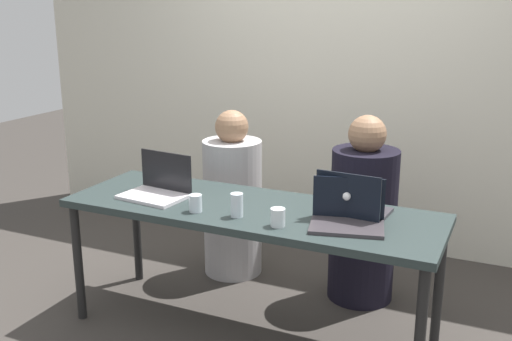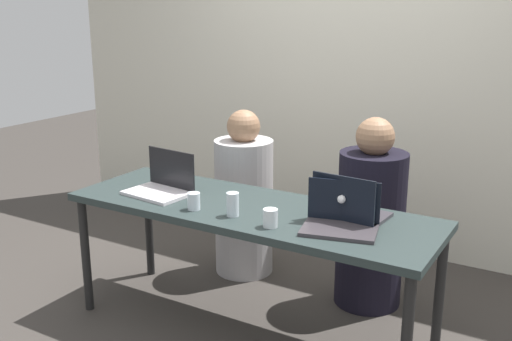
# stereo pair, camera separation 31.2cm
# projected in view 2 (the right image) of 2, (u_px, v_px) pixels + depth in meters

# --- Properties ---
(ground_plane) EXTENTS (12.00, 12.00, 0.00)m
(ground_plane) POSITION_uv_depth(u_px,v_px,m) (250.00, 330.00, 3.32)
(ground_plane) COLOR #393430
(back_wall) EXTENTS (5.16, 0.10, 2.31)m
(back_wall) POSITION_uv_depth(u_px,v_px,m) (360.00, 89.00, 4.27)
(back_wall) COLOR beige
(back_wall) RESTS_ON ground
(desk) EXTENTS (1.98, 0.66, 0.72)m
(desk) POSITION_uv_depth(u_px,v_px,m) (250.00, 218.00, 3.14)
(desk) COLOR #273231
(desk) RESTS_ON ground
(person_on_left) EXTENTS (0.45, 0.45, 1.10)m
(person_on_left) POSITION_uv_depth(u_px,v_px,m) (244.00, 202.00, 3.94)
(person_on_left) COLOR #B0ACAD
(person_on_left) RESTS_ON ground
(person_on_right) EXTENTS (0.43, 0.43, 1.13)m
(person_on_right) POSITION_uv_depth(u_px,v_px,m) (371.00, 223.00, 3.50)
(person_on_right) COLOR black
(person_on_right) RESTS_ON ground
(laptop_front_right) EXTENTS (0.39, 0.30, 0.22)m
(laptop_front_right) POSITION_uv_depth(u_px,v_px,m) (341.00, 220.00, 2.80)
(laptop_front_right) COLOR #3B363A
(laptop_front_right) RESTS_ON desk
(laptop_front_left) EXTENTS (0.37, 0.29, 0.23)m
(laptop_front_left) POSITION_uv_depth(u_px,v_px,m) (162.00, 184.00, 3.33)
(laptop_front_left) COLOR silver
(laptop_front_left) RESTS_ON desk
(laptop_back_right) EXTENTS (0.34, 0.29, 0.24)m
(laptop_back_right) POSITION_uv_depth(u_px,v_px,m) (350.00, 209.00, 2.93)
(laptop_back_right) COLOR #39353B
(laptop_back_right) RESTS_ON desk
(water_glass_center) EXTENTS (0.06, 0.06, 0.12)m
(water_glass_center) POSITION_uv_depth(u_px,v_px,m) (232.00, 206.00, 2.98)
(water_glass_center) COLOR silver
(water_glass_center) RESTS_ON desk
(water_glass_right) EXTENTS (0.07, 0.07, 0.09)m
(water_glass_right) POSITION_uv_depth(u_px,v_px,m) (270.00, 219.00, 2.83)
(water_glass_right) COLOR white
(water_glass_right) RESTS_ON desk
(water_glass_left) EXTENTS (0.07, 0.07, 0.09)m
(water_glass_left) POSITION_uv_depth(u_px,v_px,m) (194.00, 202.00, 3.07)
(water_glass_left) COLOR silver
(water_glass_left) RESTS_ON desk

